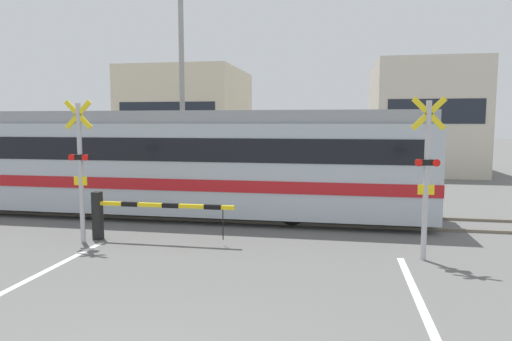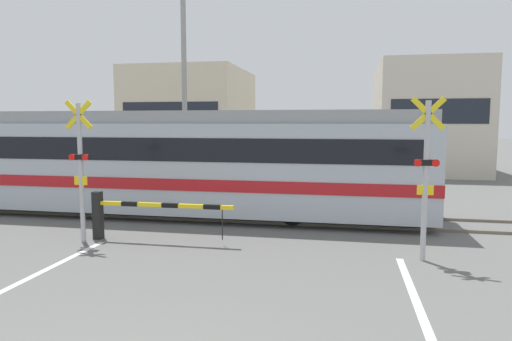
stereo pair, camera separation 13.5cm
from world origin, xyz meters
name	(u,v)px [view 2 (the right image)]	position (x,y,z in m)	size (l,w,h in m)	color
rail_track_near	(262,222)	(0.00, 9.15, 0.04)	(50.00, 0.10, 0.08)	#6B6051
rail_track_far	(271,212)	(0.00, 10.59, 0.04)	(50.00, 0.10, 0.08)	#6B6051
commuter_train	(99,159)	(-5.36, 9.87, 1.69)	(20.03, 2.68, 3.15)	#ADB7C1
crossing_barrier_near	(129,211)	(-2.81, 6.78, 0.72)	(3.50, 0.20, 1.16)	black
crossing_barrier_far	(361,182)	(2.81, 13.15, 0.72)	(3.50, 0.20, 1.16)	black
crossing_signal_left	(81,165)	(-3.84, 6.45, 1.85)	(0.68, 0.15, 3.34)	#B2B2B7
crossing_signal_right	(426,171)	(3.84, 6.45, 1.85)	(0.68, 0.15, 3.34)	#B2B2B7
pedestrian	(267,165)	(-1.00, 15.69, 1.04)	(0.38, 0.23, 1.79)	brown
building_left_of_street	(193,119)	(-7.26, 24.46, 3.02)	(6.56, 7.68, 6.04)	beige
building_right_of_street	(426,118)	(6.72, 24.46, 3.05)	(5.46, 7.68, 6.10)	beige
utility_pole_streetside	(184,88)	(-4.59, 15.65, 4.26)	(0.22, 0.22, 8.52)	gray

